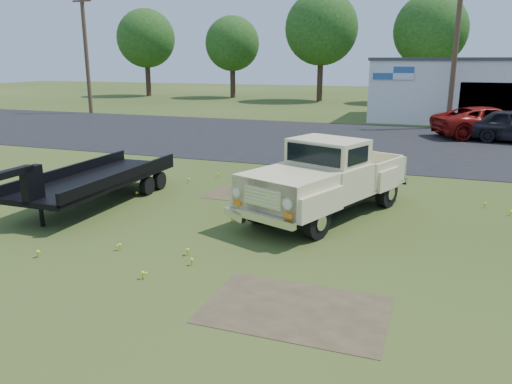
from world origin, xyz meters
TOP-DOWN VIEW (x-y plane):
  - ground at (0.00, 0.00)m, footprint 140.00×140.00m
  - asphalt_lot at (0.00, 15.00)m, footprint 90.00×14.00m
  - dirt_patch_a at (1.50, -3.00)m, footprint 3.00×2.00m
  - dirt_patch_b at (-2.00, 3.50)m, footprint 2.20×1.60m
  - commercial_building at (6.00, 26.99)m, footprint 14.20×8.20m
  - utility_pole_west at (-22.00, 22.00)m, footprint 1.60×0.30m
  - utility_pole_mid at (4.00, 22.00)m, footprint 1.60×0.30m
  - treeline_a at (-28.00, 40.00)m, footprint 6.40×6.40m
  - treeline_b at (-18.00, 41.00)m, footprint 5.76×5.76m
  - treeline_c at (-8.00, 39.50)m, footprint 7.04×7.04m
  - treeline_d at (2.00, 40.50)m, footprint 6.72×6.72m
  - vintage_pickup_truck at (0.83, 2.36)m, footprint 4.08×6.05m
  - flatbed_trailer at (-5.59, 1.22)m, footprint 2.01×5.92m
  - red_pickup at (5.99, 18.70)m, footprint 6.39×4.87m

SIDE VIEW (x-z plane):
  - ground at x=0.00m, z-range 0.00..0.00m
  - asphalt_lot at x=0.00m, z-range -0.01..0.01m
  - dirt_patch_a at x=1.50m, z-range -0.01..0.01m
  - dirt_patch_b at x=-2.00m, z-range -0.01..0.01m
  - flatbed_trailer at x=-5.59m, z-range 0.00..1.61m
  - red_pickup at x=5.99m, z-range 0.00..1.61m
  - vintage_pickup_truck at x=0.83m, z-range 0.00..2.05m
  - commercial_building at x=6.00m, z-range 0.03..4.18m
  - utility_pole_west at x=-22.00m, z-range 0.10..9.10m
  - utility_pole_mid at x=4.00m, z-range 0.10..9.10m
  - treeline_b at x=-18.00m, z-range 1.38..9.95m
  - treeline_a at x=-28.00m, z-range 1.54..11.06m
  - treeline_d at x=2.00m, z-range 1.62..11.62m
  - treeline_c at x=-8.00m, z-range 1.70..12.17m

